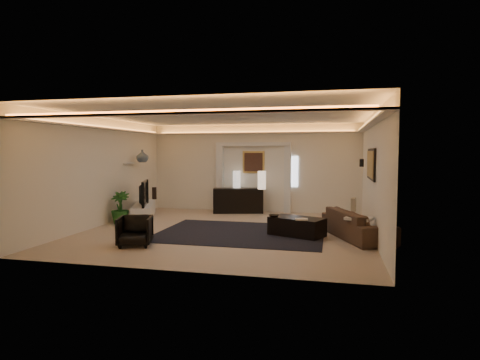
% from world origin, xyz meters
% --- Properties ---
extents(floor, '(7.00, 7.00, 0.00)m').
position_xyz_m(floor, '(0.00, 0.00, 0.00)').
color(floor, tan).
rests_on(floor, ground).
extents(ceiling, '(7.00, 7.00, 0.00)m').
position_xyz_m(ceiling, '(0.00, 0.00, 2.90)').
color(ceiling, white).
rests_on(ceiling, ground).
extents(wall_back, '(7.00, 0.00, 7.00)m').
position_xyz_m(wall_back, '(0.00, 3.50, 1.45)').
color(wall_back, white).
rests_on(wall_back, ground).
extents(wall_front, '(7.00, 0.00, 7.00)m').
position_xyz_m(wall_front, '(0.00, -3.50, 1.45)').
color(wall_front, white).
rests_on(wall_front, ground).
extents(wall_left, '(0.00, 7.00, 7.00)m').
position_xyz_m(wall_left, '(-3.50, 0.00, 1.45)').
color(wall_left, white).
rests_on(wall_left, ground).
extents(wall_right, '(0.00, 7.00, 7.00)m').
position_xyz_m(wall_right, '(3.50, 0.00, 1.45)').
color(wall_right, white).
rests_on(wall_right, ground).
extents(cove_soffit, '(7.00, 7.00, 0.04)m').
position_xyz_m(cove_soffit, '(0.00, 0.00, 2.62)').
color(cove_soffit, silver).
rests_on(cove_soffit, ceiling).
extents(daylight_slit, '(0.25, 0.03, 1.00)m').
position_xyz_m(daylight_slit, '(1.35, 3.48, 1.35)').
color(daylight_slit, white).
rests_on(daylight_slit, wall_back).
extents(area_rug, '(4.00, 3.00, 0.01)m').
position_xyz_m(area_rug, '(0.40, -0.20, 0.01)').
color(area_rug, black).
rests_on(area_rug, ground).
extents(pilaster_left, '(0.22, 0.20, 2.20)m').
position_xyz_m(pilaster_left, '(-1.15, 3.40, 1.10)').
color(pilaster_left, silver).
rests_on(pilaster_left, ground).
extents(pilaster_right, '(0.22, 0.20, 2.20)m').
position_xyz_m(pilaster_right, '(1.15, 3.40, 1.10)').
color(pilaster_right, silver).
rests_on(pilaster_right, ground).
extents(alcove_header, '(2.52, 0.20, 0.12)m').
position_xyz_m(alcove_header, '(0.00, 3.40, 2.25)').
color(alcove_header, silver).
rests_on(alcove_header, wall_back).
extents(painting_frame, '(0.74, 0.04, 0.74)m').
position_xyz_m(painting_frame, '(0.00, 3.47, 1.65)').
color(painting_frame, tan).
rests_on(painting_frame, wall_back).
extents(painting_canvas, '(0.62, 0.02, 0.62)m').
position_xyz_m(painting_canvas, '(0.00, 3.44, 1.65)').
color(painting_canvas, '#4C2D1E').
rests_on(painting_canvas, wall_back).
extents(art_panel_frame, '(0.04, 1.64, 0.74)m').
position_xyz_m(art_panel_frame, '(3.47, 0.30, 1.70)').
color(art_panel_frame, black).
rests_on(art_panel_frame, wall_right).
extents(art_panel_gold, '(0.02, 1.50, 0.62)m').
position_xyz_m(art_panel_gold, '(3.44, 0.30, 1.70)').
color(art_panel_gold, tan).
rests_on(art_panel_gold, wall_right).
extents(wall_sconce, '(0.12, 0.12, 0.22)m').
position_xyz_m(wall_sconce, '(3.38, 2.20, 1.68)').
color(wall_sconce, black).
rests_on(wall_sconce, wall_right).
extents(wall_niche, '(0.10, 0.55, 0.04)m').
position_xyz_m(wall_niche, '(-3.44, 1.40, 1.65)').
color(wall_niche, silver).
rests_on(wall_niche, wall_left).
extents(console, '(1.69, 0.89, 0.81)m').
position_xyz_m(console, '(-0.42, 3.01, 0.40)').
color(console, black).
rests_on(console, ground).
extents(lamp_left, '(0.31, 0.31, 0.55)m').
position_xyz_m(lamp_left, '(-0.53, 3.25, 1.09)').
color(lamp_left, beige).
rests_on(lamp_left, console).
extents(lamp_right, '(0.30, 0.30, 0.58)m').
position_xyz_m(lamp_right, '(0.38, 2.89, 1.09)').
color(lamp_right, '#FFE0BB').
rests_on(lamp_right, console).
extents(media_ledge, '(1.32, 2.26, 0.41)m').
position_xyz_m(media_ledge, '(-2.98, 1.40, 0.23)').
color(media_ledge, silver).
rests_on(media_ledge, ground).
extents(tv, '(1.24, 0.59, 0.73)m').
position_xyz_m(tv, '(-2.85, 0.95, 0.81)').
color(tv, black).
rests_on(tv, media_ledge).
extents(figurine, '(0.16, 0.16, 0.39)m').
position_xyz_m(figurine, '(-3.15, 2.51, 0.64)').
color(figurine, black).
rests_on(figurine, media_ledge).
extents(ginger_jar, '(0.44, 0.44, 0.39)m').
position_xyz_m(ginger_jar, '(-3.15, 1.70, 1.86)').
color(ginger_jar, '#466A7A').
rests_on(ginger_jar, wall_niche).
extents(plant, '(0.58, 0.58, 0.89)m').
position_xyz_m(plant, '(-3.15, 0.32, 0.45)').
color(plant, '#1D4E17').
rests_on(plant, ground).
extents(sofa, '(2.36, 1.65, 0.64)m').
position_xyz_m(sofa, '(3.15, -0.15, 0.32)').
color(sofa, brown).
rests_on(sofa, ground).
extents(throw_blanket, '(0.65, 0.60, 0.06)m').
position_xyz_m(throw_blanket, '(3.15, -0.70, 0.55)').
color(throw_blanket, '#FFEEC4').
rests_on(throw_blanket, sofa).
extents(throw_pillow, '(0.16, 0.38, 0.37)m').
position_xyz_m(throw_pillow, '(3.15, 1.61, 0.55)').
color(throw_pillow, tan).
rests_on(throw_pillow, sofa).
extents(coffee_table, '(1.41, 1.11, 0.46)m').
position_xyz_m(coffee_table, '(1.77, -0.19, 0.20)').
color(coffee_table, black).
rests_on(coffee_table, ground).
extents(bowl, '(0.28, 0.28, 0.06)m').
position_xyz_m(bowl, '(1.23, -0.27, 0.44)').
color(bowl, black).
rests_on(bowl, coffee_table).
extents(magazine, '(0.30, 0.23, 0.03)m').
position_xyz_m(magazine, '(1.90, -0.53, 0.42)').
color(magazine, beige).
rests_on(magazine, coffee_table).
extents(armchair, '(0.86, 0.87, 0.63)m').
position_xyz_m(armchair, '(-1.48, -2.00, 0.32)').
color(armchair, '#2D251D').
rests_on(armchair, ground).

